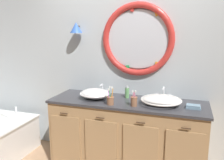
{
  "coord_description": "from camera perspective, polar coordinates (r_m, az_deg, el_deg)",
  "views": [
    {
      "loc": [
        0.72,
        -2.45,
        1.75
      ],
      "look_at": [
        -0.16,
        0.25,
        1.15
      ],
      "focal_mm": 37.39,
      "sensor_mm": 36.0,
      "label": 1
    }
  ],
  "objects": [
    {
      "name": "vanity_counter",
      "position": [
        3.07,
        3.6,
        -13.15
      ],
      "size": [
        1.94,
        0.65,
        0.9
      ],
      "color": "tan",
      "rests_on": "ground_plane"
    },
    {
      "name": "folded_hand_towel",
      "position": [
        2.77,
        19.25,
        -6.19
      ],
      "size": [
        0.16,
        0.1,
        0.04
      ],
      "color": "#7593A8",
      "rests_on": "vanity_counter"
    },
    {
      "name": "toothbrush_holder_left",
      "position": [
        2.75,
        -0.43,
        -4.91
      ],
      "size": [
        0.09,
        0.09,
        0.22
      ],
      "color": "#996647",
      "rests_on": "vanity_counter"
    },
    {
      "name": "sink_basin_left",
      "position": [
        3.0,
        -4.15,
        -3.33
      ],
      "size": [
        0.39,
        0.39,
        0.13
      ],
      "color": "white",
      "rests_on": "vanity_counter"
    },
    {
      "name": "sink_basin_right",
      "position": [
        2.8,
        11.91,
        -4.81
      ],
      "size": [
        0.48,
        0.48,
        0.11
      ],
      "color": "white",
      "rests_on": "vanity_counter"
    },
    {
      "name": "faucet_set_left",
      "position": [
        3.23,
        -2.45,
        -2.39
      ],
      "size": [
        0.21,
        0.12,
        0.14
      ],
      "color": "silver",
      "rests_on": "vanity_counter"
    },
    {
      "name": "back_wall_assembly",
      "position": [
        3.15,
        4.8,
        4.07
      ],
      "size": [
        6.4,
        0.26,
        2.6
      ],
      "color": "silver",
      "rests_on": "ground_plane"
    },
    {
      "name": "faucet_set_right",
      "position": [
        3.04,
        12.45,
        -3.39
      ],
      "size": [
        0.21,
        0.14,
        0.16
      ],
      "color": "silver",
      "rests_on": "vanity_counter"
    },
    {
      "name": "soap_dispenser",
      "position": [
        3.02,
        3.77,
        -3.06
      ],
      "size": [
        0.05,
        0.06,
        0.16
      ],
      "color": "#6BAD66",
      "rests_on": "vanity_counter"
    },
    {
      "name": "toothbrush_holder_right",
      "position": [
        2.71,
        5.39,
        -5.14
      ],
      "size": [
        0.08,
        0.08,
        0.19
      ],
      "color": "#996647",
      "rests_on": "vanity_counter"
    }
  ]
}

